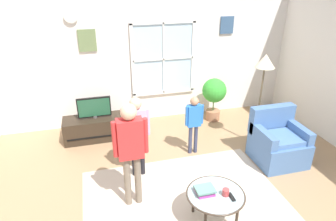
# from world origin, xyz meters

# --- Properties ---
(ground_plane) EXTENTS (6.52, 5.88, 0.02)m
(ground_plane) POSITION_xyz_m (0.00, 0.00, -0.01)
(ground_plane) COLOR #9E7A56
(back_wall) EXTENTS (5.92, 0.17, 2.93)m
(back_wall) POSITION_xyz_m (0.01, 2.70, 1.46)
(back_wall) COLOR silver
(back_wall) RESTS_ON ground_plane
(area_rug) EXTENTS (2.71, 1.96, 0.01)m
(area_rug) POSITION_xyz_m (-0.09, 0.02, 0.00)
(area_rug) COLOR #C6B29E
(area_rug) RESTS_ON ground_plane
(tv_stand) EXTENTS (1.17, 0.46, 0.43)m
(tv_stand) POSITION_xyz_m (-1.16, 2.05, 0.21)
(tv_stand) COLOR #2D2319
(tv_stand) RESTS_ON ground_plane
(television) EXTENTS (0.60, 0.08, 0.40)m
(television) POSITION_xyz_m (-1.16, 2.05, 0.64)
(television) COLOR #4C4C4C
(television) RESTS_ON tv_stand
(armchair) EXTENTS (0.76, 0.74, 0.87)m
(armchair) POSITION_xyz_m (1.68, 0.55, 0.33)
(armchair) COLOR #476B9E
(armchair) RESTS_ON ground_plane
(coffee_table) EXTENTS (0.72, 0.72, 0.42)m
(coffee_table) POSITION_xyz_m (0.16, -0.43, 0.39)
(coffee_table) COLOR #99B2B7
(coffee_table) RESTS_ON ground_plane
(book_stack) EXTENTS (0.23, 0.19, 0.07)m
(book_stack) POSITION_xyz_m (0.04, -0.38, 0.45)
(book_stack) COLOR #B03D98
(book_stack) RESTS_ON coffee_table
(cup) EXTENTS (0.08, 0.08, 0.09)m
(cup) POSITION_xyz_m (0.26, -0.49, 0.46)
(cup) COLOR #BF3F3F
(cup) RESTS_ON coffee_table
(remote_near_books) EXTENTS (0.04, 0.14, 0.02)m
(remote_near_books) POSITION_xyz_m (0.31, -0.54, 0.43)
(remote_near_books) COLOR black
(remote_near_books) RESTS_ON coffee_table
(person_pink_shirt) EXTENTS (0.39, 0.18, 1.28)m
(person_pink_shirt) POSITION_xyz_m (-0.59, 0.75, 0.80)
(person_pink_shirt) COLOR black
(person_pink_shirt) RESTS_ON ground_plane
(person_blue_shirt) EXTENTS (0.31, 0.14, 1.04)m
(person_blue_shirt) POSITION_xyz_m (0.42, 1.12, 0.65)
(person_blue_shirt) COLOR #333851
(person_blue_shirt) RESTS_ON ground_plane
(person_red_shirt) EXTENTS (0.44, 0.20, 1.46)m
(person_red_shirt) POSITION_xyz_m (-0.76, 0.14, 0.92)
(person_red_shirt) COLOR #726656
(person_red_shirt) RESTS_ON ground_plane
(potted_plant_by_window) EXTENTS (0.50, 0.50, 0.91)m
(potted_plant_by_window) POSITION_xyz_m (1.25, 2.23, 0.59)
(potted_plant_by_window) COLOR #9E6B4C
(potted_plant_by_window) RESTS_ON ground_plane
(floor_lamp) EXTENTS (0.32, 0.32, 1.66)m
(floor_lamp) POSITION_xyz_m (1.61, 1.11, 1.39)
(floor_lamp) COLOR black
(floor_lamp) RESTS_ON ground_plane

